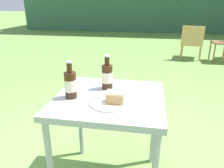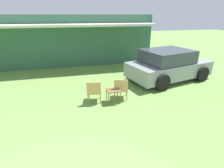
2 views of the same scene
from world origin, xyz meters
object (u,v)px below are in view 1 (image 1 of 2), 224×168
Objects in this scene: garden_side_table at (223,45)px; cola_bottle_far at (71,84)px; patio_table at (109,108)px; cake_on_plate at (112,100)px; cola_bottle_near at (107,76)px; wicker_chair_cushioned at (192,41)px.

garden_side_table is 1.95× the size of cola_bottle_far.
patio_table is 0.31m from cola_bottle_far.
cake_on_plate is 0.26m from cola_bottle_near.
cake_on_plate is 0.29m from cola_bottle_far.
cola_bottle_near is at bearing -116.22° from garden_side_table.
cola_bottle_far is (-0.20, -0.20, 0.00)m from cola_bottle_near.
cola_bottle_far reaches higher than garden_side_table.
cola_bottle_far is at bearing -135.11° from cola_bottle_near.
garden_side_table is at bearing 62.64° from cola_bottle_far.
cake_on_plate is at bearing -113.96° from garden_side_table.
cake_on_plate reaches higher than patio_table.
cake_on_plate is at bearing -71.66° from cola_bottle_near.
patio_table is at bearing 13.71° from cola_bottle_far.
wicker_chair_cushioned reaches higher than patio_table.
cola_bottle_far is (-0.24, -0.06, 0.18)m from patio_table.
wicker_chair_cushioned is 3.26× the size of cola_bottle_near.
cola_bottle_far is at bearing 171.32° from cake_on_plate.
garden_side_table is 4.44m from patio_table.
wicker_chair_cushioned is 1.67× the size of garden_side_table.
wicker_chair_cushioned is at bearing 163.21° from garden_side_table.
patio_table is at bearing -73.33° from cola_bottle_near.
cake_on_plate is (-1.18, -4.31, 0.31)m from wicker_chair_cushioned.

